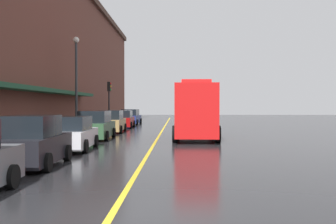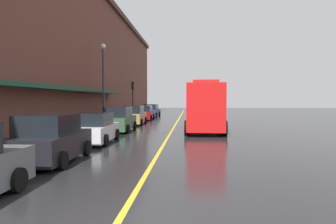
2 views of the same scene
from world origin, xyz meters
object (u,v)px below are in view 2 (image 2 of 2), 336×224
at_px(parked_car_1, 51,140).
at_px(parked_car_5, 145,113).
at_px(parked_car_4, 134,116).
at_px(street_lamp_left, 103,76).
at_px(parked_car_6, 151,111).
at_px(parked_car_2, 94,129).
at_px(parking_meter_2, 136,110).
at_px(fire_truck, 205,108).
at_px(parked_car_3, 119,120).
at_px(traffic_light_near, 133,93).
at_px(parking_meter_1, 138,110).
at_px(parking_meter_0, 73,122).

height_order(parked_car_1, parked_car_5, parked_car_1).
relative_size(parked_car_4, parked_car_5, 1.02).
bearing_deg(street_lamp_left, parked_car_6, 83.20).
height_order(parked_car_2, parking_meter_2, parked_car_2).
height_order(fire_truck, street_lamp_left, street_lamp_left).
height_order(parked_car_2, fire_truck, fire_truck).
bearing_deg(parked_car_4, parked_car_3, 178.94).
height_order(parking_meter_2, traffic_light_near, traffic_light_near).
height_order(fire_truck, parking_meter_2, fire_truck).
bearing_deg(traffic_light_near, parking_meter_1, 90.95).
bearing_deg(parked_car_5, parked_car_6, -0.82).
distance_m(parking_meter_1, traffic_light_near, 4.27).
bearing_deg(parked_car_2, parked_car_3, -0.83).
height_order(parked_car_6, fire_truck, fire_truck).
distance_m(parked_car_3, parked_car_5, 12.89).
xyz_separation_m(parked_car_3, parked_car_6, (-0.07, 19.08, -0.04)).
distance_m(parking_meter_0, parking_meter_2, 19.90).
xyz_separation_m(parked_car_2, parked_car_3, (-0.10, 6.05, 0.08)).
bearing_deg(fire_truck, parking_meter_1, -151.48).
bearing_deg(parking_meter_1, parked_car_3, -85.06).
height_order(parking_meter_2, street_lamp_left, street_lamp_left).
relative_size(parked_car_6, street_lamp_left, 0.68).
relative_size(parked_car_2, street_lamp_left, 0.63).
height_order(parked_car_4, parked_car_6, parked_car_4).
distance_m(parking_meter_0, parking_meter_1, 21.45).
bearing_deg(parking_meter_1, parked_car_1, -87.00).
bearing_deg(parked_car_4, parked_car_2, 179.20).
bearing_deg(parking_meter_0, fire_truck, 37.71).
relative_size(parked_car_3, parked_car_6, 1.02).
distance_m(parked_car_3, parked_car_6, 19.08).
bearing_deg(traffic_light_near, street_lamp_left, -93.94).
bearing_deg(parking_meter_0, parking_meter_1, 90.00).
bearing_deg(parked_car_4, parking_meter_0, 171.88).
xyz_separation_m(parked_car_1, parking_meter_2, (-1.43, 25.73, 0.21)).
distance_m(parked_car_6, street_lamp_left, 16.71).
distance_m(parked_car_6, parking_meter_2, 4.63).
relative_size(parked_car_5, parked_car_6, 1.03).
bearing_deg(parking_meter_2, parked_car_6, 73.27).
relative_size(parked_car_5, parking_meter_2, 3.63).
bearing_deg(parked_car_1, fire_truck, -30.03).
bearing_deg(parked_car_3, parking_meter_2, 4.53).
bearing_deg(street_lamp_left, parking_meter_2, 87.08).
bearing_deg(parked_car_1, parked_car_3, -1.54).
height_order(parked_car_2, parked_car_4, parked_car_4).
relative_size(parked_car_6, parking_meter_0, 3.54).
xyz_separation_m(parked_car_4, parking_meter_0, (-1.36, -11.60, 0.22)).
distance_m(parked_car_5, traffic_light_near, 2.74).
bearing_deg(parked_car_4, parked_car_1, 178.80).
xyz_separation_m(parked_car_5, parking_meter_1, (-1.39, 3.32, 0.27)).
relative_size(parking_meter_0, traffic_light_near, 0.31).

